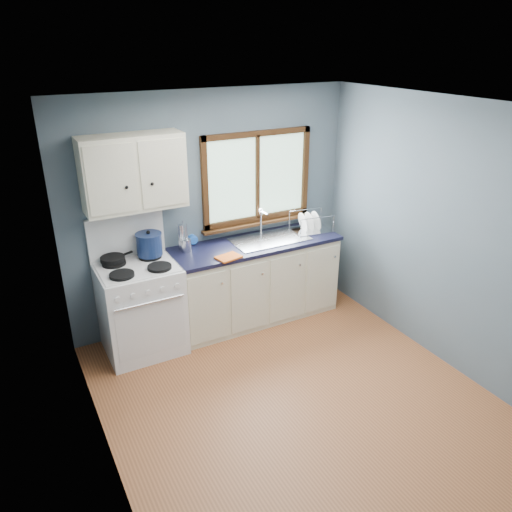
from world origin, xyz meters
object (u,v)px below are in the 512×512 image
thermos (181,237)px  dish_rack (310,226)px  gas_range (141,306)px  base_cabinets (255,284)px  skillet (113,259)px  stockpot (149,244)px  sink (269,244)px  utensil_crock (186,245)px

thermos → dish_rack: bearing=-6.8°
gas_range → base_cabinets: gas_range is taller
skillet → stockpot: size_ratio=1.31×
sink → stockpot: size_ratio=2.95×
stockpot → thermos: stockpot is taller
stockpot → dish_rack: stockpot is taller
skillet → thermos: bearing=-19.2°
base_cabinets → utensil_crock: size_ratio=5.53×
thermos → dish_rack: 1.50m
sink → skillet: 1.68m
base_cabinets → utensil_crock: utensil_crock is taller
sink → utensil_crock: utensil_crock is taller
sink → base_cabinets: bearing=179.9°
gas_range → dish_rack: 2.09m
utensil_crock → thermos: (-0.02, 0.07, 0.07)m
sink → gas_range: bearing=-179.3°
skillet → dish_rack: 2.21m
gas_range → utensil_crock: 0.76m
skillet → utensil_crock: 0.74m
sink → skillet: (-1.67, 0.14, 0.12)m
stockpot → dish_rack: (1.85, -0.11, -0.10)m
skillet → thermos: (0.72, 0.05, 0.07)m
skillet → thermos: 0.73m
base_cabinets → stockpot: size_ratio=6.50×
base_cabinets → dish_rack: bearing=1.0°
skillet → stockpot: 0.38m
gas_range → utensil_crock: size_ratio=4.06×
gas_range → stockpot: size_ratio=4.78×
skillet → gas_range: bearing=-64.1°
stockpot → thermos: (0.36, 0.07, -0.02)m
skillet → stockpot: bearing=-25.7°
base_cabinets → skillet: 1.60m
gas_range → utensil_crock: gas_range is taller
base_cabinets → stockpot: (-1.12, 0.12, 0.66)m
gas_range → base_cabinets: bearing=0.8°
thermos → stockpot: bearing=-169.4°
base_cabinets → sink: (0.18, -0.00, 0.45)m
base_cabinets → thermos: (-0.77, 0.19, 0.65)m
base_cabinets → thermos: bearing=166.1°
utensil_crock → sink: bearing=-7.1°
skillet → utensil_crock: size_ratio=1.12×
gas_range → dish_rack: size_ratio=2.91×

